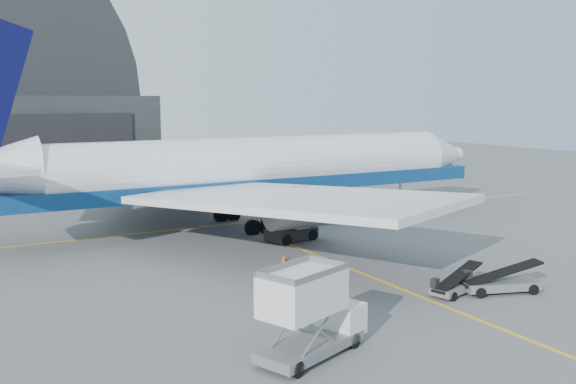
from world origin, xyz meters
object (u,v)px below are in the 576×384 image
pushback_tug (292,232)px  belt_loader_b (500,283)px  belt_loader_a (456,285)px  catering_truck (309,313)px  airliner (241,170)px

pushback_tug → belt_loader_b: bearing=-90.3°
belt_loader_a → belt_loader_b: 2.67m
catering_truck → belt_loader_a: bearing=-3.9°
catering_truck → airliner: bearing=49.8°
catering_truck → belt_loader_a: catering_truck is taller
pushback_tug → belt_loader_a: bearing=-97.2°
pushback_tug → belt_loader_a: size_ratio=1.02×
airliner → catering_truck: 30.36m
belt_loader_a → catering_truck: bearing=-178.1°
airliner → belt_loader_a: bearing=-83.9°
catering_truck → pushback_tug: (11.35, 21.48, -1.34)m
belt_loader_a → airliner: bearing=81.2°
catering_truck → belt_loader_b: bearing=-10.6°
catering_truck → belt_loader_a: size_ratio=1.43×
catering_truck → pushback_tug: catering_truck is taller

